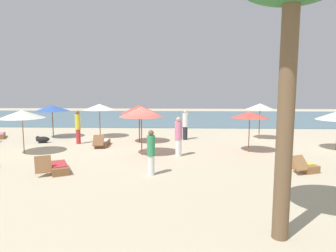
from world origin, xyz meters
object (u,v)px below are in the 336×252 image
(umbrella_8, at_px, (250,115))
(dog, at_px, (42,139))
(umbrella_4, at_px, (52,108))
(umbrella_2, at_px, (22,114))
(person_2, at_px, (179,136))
(umbrella_5, at_px, (260,107))
(umbrella_6, at_px, (139,109))
(lounger_6, at_px, (300,165))
(person_3, at_px, (78,127))
(person_0, at_px, (151,152))
(umbrella_3, at_px, (99,107))
(person_1, at_px, (185,125))
(lounger_1, at_px, (57,167))
(umbrella_0, at_px, (141,112))
(lounger_4, at_px, (102,143))

(umbrella_8, bearing_deg, dog, 169.98)
(umbrella_4, bearing_deg, dog, -87.30)
(umbrella_8, bearing_deg, umbrella_2, -176.01)
(person_2, relative_size, dog, 2.17)
(person_2, bearing_deg, umbrella_5, 44.21)
(umbrella_6, bearing_deg, umbrella_2, -149.38)
(umbrella_2, height_order, umbrella_6, umbrella_6)
(lounger_6, distance_m, person_3, 11.71)
(umbrella_4, distance_m, umbrella_5, 13.04)
(umbrella_8, distance_m, lounger_6, 3.83)
(umbrella_2, relative_size, person_0, 1.27)
(umbrella_3, distance_m, person_1, 5.58)
(umbrella_5, bearing_deg, person_3, -169.51)
(umbrella_3, bearing_deg, lounger_1, -86.89)
(umbrella_5, distance_m, person_3, 10.98)
(umbrella_5, xyz_separation_m, umbrella_8, (-1.49, -3.83, -0.15))
(person_3, distance_m, dog, 2.36)
(umbrella_3, bearing_deg, umbrella_0, -56.08)
(person_0, bearing_deg, person_2, 72.32)
(umbrella_6, distance_m, lounger_1, 6.89)
(umbrella_0, xyz_separation_m, dog, (-6.20, 2.90, -1.88))
(umbrella_4, distance_m, person_0, 10.68)
(umbrella_2, bearing_deg, person_1, 27.91)
(umbrella_3, distance_m, person_3, 2.50)
(umbrella_2, bearing_deg, lounger_6, -11.02)
(umbrella_3, xyz_separation_m, person_0, (4.08, -8.19, -1.10))
(umbrella_6, height_order, lounger_1, umbrella_6)
(lounger_1, height_order, person_1, person_1)
(umbrella_8, relative_size, dog, 2.37)
(umbrella_8, relative_size, lounger_1, 1.18)
(lounger_1, relative_size, person_3, 0.90)
(umbrella_8, bearing_deg, lounger_1, -154.49)
(umbrella_0, relative_size, umbrella_2, 1.08)
(umbrella_0, distance_m, lounger_6, 7.21)
(umbrella_2, relative_size, lounger_4, 1.26)
(lounger_4, bearing_deg, umbrella_6, 30.91)
(umbrella_3, height_order, lounger_1, umbrella_3)
(umbrella_0, xyz_separation_m, umbrella_3, (-3.31, 4.92, -0.12))
(umbrella_8, bearing_deg, umbrella_4, 161.73)
(lounger_4, xyz_separation_m, dog, (-3.75, 0.82, 0.02))
(person_1, bearing_deg, person_0, -100.31)
(umbrella_2, xyz_separation_m, person_1, (7.95, 4.21, -1.00))
(person_1, bearing_deg, dog, -170.39)
(umbrella_6, xyz_separation_m, lounger_4, (-1.91, -1.14, -1.77))
(umbrella_6, height_order, lounger_6, umbrella_6)
(person_2, bearing_deg, lounger_4, 152.00)
(umbrella_5, relative_size, lounger_1, 1.29)
(umbrella_4, xyz_separation_m, umbrella_6, (5.75, -1.47, 0.05))
(umbrella_5, distance_m, person_1, 4.76)
(lounger_1, relative_size, person_1, 0.93)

